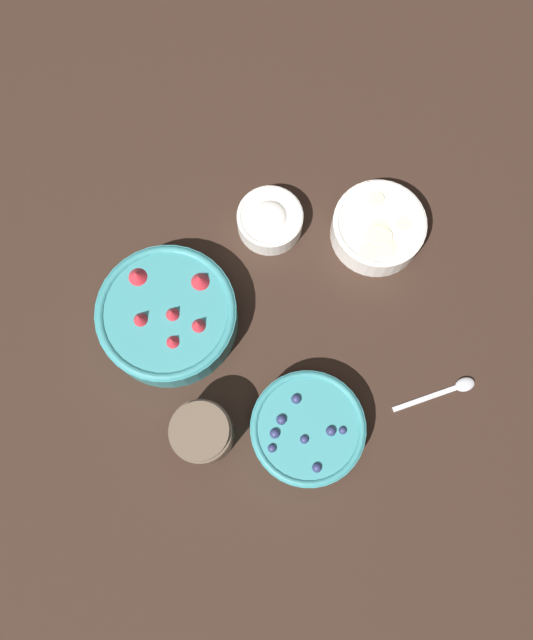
% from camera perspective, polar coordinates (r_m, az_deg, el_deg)
% --- Properties ---
extents(ground_plane, '(4.00, 4.00, 0.00)m').
position_cam_1_polar(ground_plane, '(1.01, 3.79, -2.51)').
color(ground_plane, black).
extents(bowl_strawberries, '(0.22, 0.22, 0.09)m').
position_cam_1_polar(bowl_strawberries, '(0.99, -9.02, 0.46)').
color(bowl_strawberries, teal).
rests_on(bowl_strawberries, ground_plane).
extents(bowl_blueberries, '(0.17, 0.17, 0.06)m').
position_cam_1_polar(bowl_blueberries, '(0.96, 3.75, -9.92)').
color(bowl_blueberries, teal).
rests_on(bowl_blueberries, ground_plane).
extents(bowl_bananas, '(0.15, 0.15, 0.05)m').
position_cam_1_polar(bowl_bananas, '(1.05, 10.17, 8.32)').
color(bowl_bananas, white).
rests_on(bowl_bananas, ground_plane).
extents(bowl_cream, '(0.11, 0.11, 0.05)m').
position_cam_1_polar(bowl_cream, '(1.05, 0.32, 9.18)').
color(bowl_cream, silver).
rests_on(bowl_cream, ground_plane).
extents(jar_chocolate, '(0.09, 0.09, 0.09)m').
position_cam_1_polar(jar_chocolate, '(0.95, -5.85, -10.23)').
color(jar_chocolate, brown).
rests_on(jar_chocolate, ground_plane).
extents(spoon, '(0.11, 0.10, 0.01)m').
position_cam_1_polar(spoon, '(1.03, 16.40, -6.15)').
color(spoon, '#B2B2B7').
rests_on(spoon, ground_plane).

